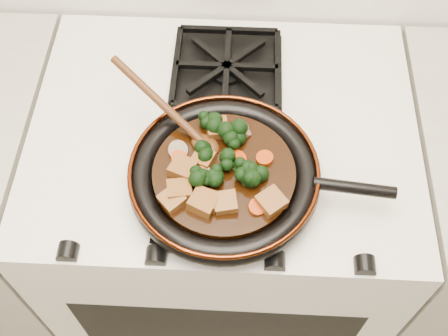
{
  "coord_description": "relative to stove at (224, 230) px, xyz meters",
  "views": [
    {
      "loc": [
        0.03,
        1.03,
        1.78
      ],
      "look_at": [
        0.01,
        1.55,
        0.97
      ],
      "focal_mm": 45.0,
      "sensor_mm": 36.0,
      "label": 1
    }
  ],
  "objects": [
    {
      "name": "broccoli_floret_2",
      "position": [
        0.06,
        -0.15,
        0.52
      ],
      "size": [
        0.08,
        0.09,
        0.06
      ],
      "primitive_type": null,
      "rotation": [
        -0.17,
        -0.11,
        2.29
      ],
      "color": "black",
      "rests_on": "braising_sauce"
    },
    {
      "name": "broccoli_floret_9",
      "position": [
        -0.02,
        -0.11,
        0.52
      ],
      "size": [
        0.08,
        0.08,
        0.06
      ],
      "primitive_type": null,
      "rotation": [
        0.1,
        -0.15,
        1.93
      ],
      "color": "black",
      "rests_on": "braising_sauce"
    },
    {
      "name": "mushroom_slice_2",
      "position": [
        0.04,
        -0.05,
        0.52
      ],
      "size": [
        0.04,
        0.04,
        0.03
      ],
      "primitive_type": "cylinder",
      "rotation": [
        0.74,
        0.0,
        2.03
      ],
      "color": "brown",
      "rests_on": "braising_sauce"
    },
    {
      "name": "broccoli_floret_5",
      "position": [
        0.03,
        -0.13,
        0.52
      ],
      "size": [
        0.07,
        0.07,
        0.07
      ],
      "primitive_type": null,
      "rotation": [
        -0.17,
        0.24,
        1.51
      ],
      "color": "black",
      "rests_on": "braising_sauce"
    },
    {
      "name": "carrot_coin_3",
      "position": [
        0.07,
        -0.21,
        0.51
      ],
      "size": [
        0.03,
        0.03,
        0.02
      ],
      "primitive_type": "cylinder",
      "rotation": [
        0.14,
        0.16,
        0.0
      ],
      "color": "#AE3004",
      "rests_on": "braising_sauce"
    },
    {
      "name": "broccoli_floret_8",
      "position": [
        -0.03,
        -0.16,
        0.52
      ],
      "size": [
        0.08,
        0.09,
        0.06
      ],
      "primitive_type": null,
      "rotation": [
        0.07,
        0.06,
        2.52
      ],
      "color": "black",
      "rests_on": "braising_sauce"
    },
    {
      "name": "carrot_coin_1",
      "position": [
        -0.07,
        -0.12,
        0.51
      ],
      "size": [
        0.03,
        0.03,
        0.01
      ],
      "primitive_type": "cylinder",
      "rotation": [
        0.09,
        0.19,
        0.0
      ],
      "color": "#AE3004",
      "rests_on": "braising_sauce"
    },
    {
      "name": "burner_grate_back",
      "position": [
        0.0,
        0.14,
        0.46
      ],
      "size": [
        0.23,
        0.23,
        0.03
      ],
      "primitive_type": null,
      "color": "black",
      "rests_on": "stove"
    },
    {
      "name": "carrot_coin_5",
      "position": [
        0.03,
        -0.11,
        0.51
      ],
      "size": [
        0.03,
        0.03,
        0.02
      ],
      "primitive_type": "cylinder",
      "rotation": [
        -0.09,
        0.28,
        0.0
      ],
      "color": "#AE3004",
      "rests_on": "braising_sauce"
    },
    {
      "name": "broccoli_floret_7",
      "position": [
        0.02,
        -0.07,
        0.52
      ],
      "size": [
        0.07,
        0.07,
        0.07
      ],
      "primitive_type": null,
      "rotation": [
        0.17,
        -0.09,
        0.1
      ],
      "color": "black",
      "rests_on": "braising_sauce"
    },
    {
      "name": "broccoli_floret_3",
      "position": [
        0.04,
        -0.15,
        0.52
      ],
      "size": [
        0.07,
        0.07,
        0.07
      ],
      "primitive_type": null,
      "rotation": [
        -0.18,
        0.12,
        1.4
      ],
      "color": "black",
      "rests_on": "braising_sauce"
    },
    {
      "name": "tofu_cube_4",
      "position": [
        -0.03,
        -0.12,
        0.52
      ],
      "size": [
        0.05,
        0.05,
        0.02
      ],
      "primitive_type": "cube",
      "rotation": [
        -0.07,
        -0.02,
        1.15
      ],
      "color": "brown",
      "rests_on": "braising_sauce"
    },
    {
      "name": "broccoli_floret_0",
      "position": [
        -0.02,
        -0.05,
        0.52
      ],
      "size": [
        0.08,
        0.08,
        0.06
      ],
      "primitive_type": null,
      "rotation": [
        0.02,
        0.07,
        1.27
      ],
      "color": "black",
      "rests_on": "braising_sauce"
    },
    {
      "name": "broccoli_floret_4",
      "position": [
        0.02,
        -0.08,
        0.52
      ],
      "size": [
        0.08,
        0.08,
        0.06
      ],
      "primitive_type": null,
      "rotation": [
        0.21,
        -0.01,
        2.76
      ],
      "color": "black",
      "rests_on": "braising_sauce"
    },
    {
      "name": "tofu_cube_1",
      "position": [
        -0.01,
        -0.05,
        0.52
      ],
      "size": [
        0.05,
        0.05,
        0.03
      ],
      "primitive_type": "cube",
      "rotation": [
        0.11,
        -0.04,
        1.75
      ],
      "color": "brown",
      "rests_on": "braising_sauce"
    },
    {
      "name": "skillet",
      "position": [
        0.01,
        -0.14,
        0.49
      ],
      "size": [
        0.46,
        0.34,
        0.05
      ],
      "rotation": [
        0.0,
        0.0,
        -0.1
      ],
      "color": "black",
      "rests_on": "burner_grate_front"
    },
    {
      "name": "wooden_spoon",
      "position": [
        -0.08,
        -0.05,
        0.53
      ],
      "size": [
        0.13,
        0.11,
        0.23
      ],
      "rotation": [
        0.0,
        0.0,
        2.49
      ],
      "color": "#48250F",
      "rests_on": "braising_sauce"
    },
    {
      "name": "tofu_cube_3",
      "position": [
        0.09,
        -0.2,
        0.52
      ],
      "size": [
        0.06,
        0.06,
        0.03
      ],
      "primitive_type": "cube",
      "rotation": [
        0.07,
        0.0,
        0.68
      ],
      "color": "brown",
      "rests_on": "braising_sauce"
    },
    {
      "name": "tofu_cube_2",
      "position": [
        -0.02,
        -0.21,
        0.52
      ],
      "size": [
        0.06,
        0.06,
        0.03
      ],
      "primitive_type": "cube",
      "rotation": [
        0.07,
        -0.1,
        2.74
      ],
      "color": "brown",
      "rests_on": "braising_sauce"
    },
    {
      "name": "tofu_cube_5",
      "position": [
        -0.07,
        -0.19,
        0.52
      ],
      "size": [
        0.05,
        0.05,
        0.03
      ],
      "primitive_type": "cube",
      "rotation": [
        -0.09,
        0.08,
        0.2
      ],
      "color": "brown",
      "rests_on": "braising_sauce"
    },
    {
      "name": "carrot_coin_4",
      "position": [
        0.08,
        -0.11,
        0.51
      ],
      "size": [
        0.03,
        0.03,
        0.01
      ],
      "primitive_type": "cylinder",
      "rotation": [
        0.01,
        -0.1,
        0.0
      ],
      "color": "#AE3004",
      "rests_on": "braising_sauce"
    },
    {
      "name": "mushroom_slice_0",
      "position": [
        0.03,
        -0.05,
        0.52
      ],
      "size": [
        0.04,
        0.04,
        0.03
      ],
      "primitive_type": "cylinder",
      "rotation": [
        0.93,
        0.0,
        0.47
      ],
      "color": "brown",
      "rests_on": "braising_sauce"
    },
    {
      "name": "broccoli_floret_6",
      "position": [
        0.05,
        -0.16,
        0.52
      ],
      "size": [
        0.08,
        0.08,
        0.06
      ],
      "primitive_type": null,
      "rotation": [
        0.12,
        0.04,
        1.21
      ],
      "color": "black",
      "rests_on": "braising_sauce"
    },
    {
      "name": "tofu_cube_7",
      "position": [
        -0.08,
        -0.2,
        0.52
      ],
      "size": [
        0.05,
        0.05,
        0.03
      ],
      "primitive_type": "cube",
      "rotation": [
        0.02,
        -0.11,
        0.75
      ],
      "color": "brown",
      "rests_on": "braising_sauce"
    },
    {
      "name": "broccoli_floret_1",
      "position": [
        -0.02,
        -0.15,
        0.52
      ],
      "size": [
        0.07,
        0.06,
        0.06
      ],
      "primitive_type": null,
      "rotation": [
        0.21,
        -0.04,
        1.5
      ],
      "color": "black",
      "rests_on": "braising_sauce"
    },
    {
      "name": "braising_sauce",
      "position": [
        0.01,
        -0.14,
        0.5
      ],
      "size": [
        0.25,
        0.25,
        0.02
      ],
      "primitive_type": "cylinder",
      "color": "black",
      "rests_on": "skillet"
    },
    {
      "name": "mushroom_slice_3",
      "position": [
        -0.01,
        -0.05,
        0.52
      ],
      "size": [
        0.04,
        0.04,
        0.03
      ],
      "primitive_type": "cylinder",
      "rotation": [
        0.71,
        0.0,
        2.53
      ],
      "color": "brown",
      "rests_on": "braising_sauce"
    },
    {
      "name": "tofu_cube_8",
      "position": [
        -0.06,
        -0.14,
        0.52
      ],
      "size": [
        0.05,
        0.05,
        0.03
      ],
      "primitive_type": "cube",
      "rotation": [
        -0.02,
        0.07,
        1.19
      ],
      "color": "brown",
      "rests_on": "braising_sauce"
    },
    {
      "name": "tofu_cube_6",
      "position": [
        -0.01,
        -0.2,
        0.52
      ],
      "size": [
        0.04,
        0.04,
        0.02
      ],
      "primitive_type": "cube",
      "rotation": [
        0.01,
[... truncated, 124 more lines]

